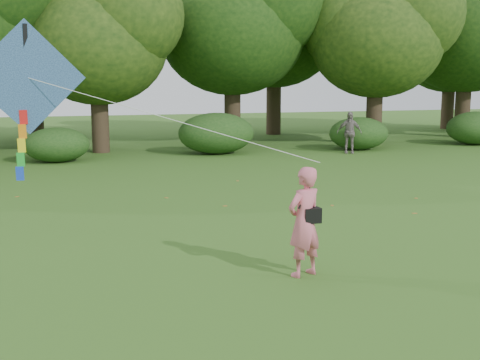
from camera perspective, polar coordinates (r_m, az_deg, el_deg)
name	(u,v)px	position (r m, az deg, el deg)	size (l,w,h in m)	color
ground	(324,287)	(10.07, 7.95, -10.03)	(100.00, 100.00, 0.00)	#265114
man_kite_flyer	(304,222)	(10.34, 6.11, -3.97)	(0.70, 0.46, 1.91)	#D8667A
bystander_right	(349,133)	(28.12, 10.32, 4.45)	(1.12, 0.47, 1.91)	gray
crossbody_bag	(311,215)	(10.33, 6.79, -3.28)	(0.43, 0.20, 0.73)	black
flying_kite	(28,81)	(11.68, -19.48, 8.86)	(5.72, 2.69, 2.92)	#2561A4
tree_line	(166,35)	(32.05, -7.08, 13.45)	(54.70, 15.30, 9.48)	#3A2D1E
shrub_band	(135,138)	(26.51, -9.92, 3.95)	(39.15, 3.22, 1.88)	#264919
fallen_leaves	(303,206)	(16.20, 5.99, -2.48)	(11.06, 14.66, 0.01)	olive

